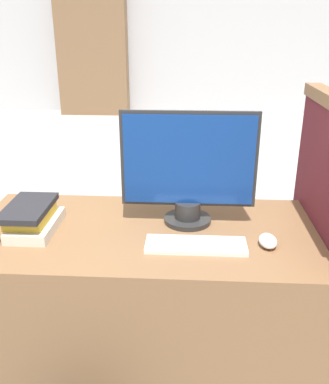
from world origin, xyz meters
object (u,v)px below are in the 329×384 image
at_px(monitor, 189,170).
at_px(book_stack, 32,218).
at_px(keyboard, 196,245).
at_px(mouse, 268,241).

distance_m(monitor, book_stack, 0.65).
bearing_deg(book_stack, monitor, 10.50).
xyz_separation_m(keyboard, mouse, (0.27, 0.03, 0.01)).
bearing_deg(monitor, book_stack, -169.50).
relative_size(monitor, book_stack, 1.93).
height_order(keyboard, mouse, mouse).
xyz_separation_m(keyboard, book_stack, (-0.65, 0.10, 0.04)).
bearing_deg(keyboard, mouse, 5.94).
xyz_separation_m(monitor, mouse, (0.30, -0.19, -0.21)).
distance_m(keyboard, book_stack, 0.66).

